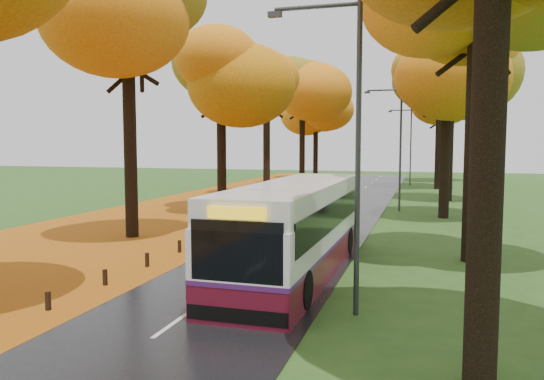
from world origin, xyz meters
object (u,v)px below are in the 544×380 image
at_px(streetlamp_far, 408,141).
at_px(car_dark, 332,185).
at_px(car_white, 319,192).
at_px(streetlamp_near, 348,133).
at_px(car_silver, 320,191).
at_px(bus, 297,226).
at_px(streetlamp_mid, 397,139).

relative_size(streetlamp_far, car_dark, 1.96).
xyz_separation_m(car_white, car_dark, (-0.21, 7.41, -0.02)).
relative_size(streetlamp_near, car_silver, 2.02).
bearing_deg(car_silver, streetlamp_far, 66.31).
bearing_deg(car_dark, bus, -94.89).
relative_size(streetlamp_mid, streetlamp_far, 1.00).
bearing_deg(car_dark, car_silver, -101.31).
xyz_separation_m(streetlamp_far, car_dark, (-6.30, -9.86, -4.08)).
xyz_separation_m(bus, car_white, (-3.81, 22.87, -0.99)).
relative_size(streetlamp_near, car_dark, 1.96).
height_order(streetlamp_near, car_dark, streetlamp_near).
bearing_deg(streetlamp_mid, car_silver, 138.03).
bearing_deg(car_silver, streetlamp_mid, -45.11).
height_order(streetlamp_mid, car_silver, streetlamp_mid).
bearing_deg(bus, streetlamp_near, -58.80).
distance_m(bus, car_dark, 30.56).
relative_size(car_white, car_silver, 0.91).
bearing_deg(streetlamp_near, bus, 120.56).
bearing_deg(streetlamp_mid, car_white, 142.11).
bearing_deg(streetlamp_near, streetlamp_far, 90.00).
bearing_deg(streetlamp_near, car_silver, 102.62).
relative_size(car_silver, car_dark, 0.97).
bearing_deg(bus, car_white, 100.09).
xyz_separation_m(streetlamp_far, car_white, (-6.09, -17.26, -4.06)).
relative_size(streetlamp_mid, car_silver, 2.02).
distance_m(streetlamp_far, bus, 40.32).
bearing_deg(streetlamp_far, streetlamp_near, -90.00).
distance_m(streetlamp_mid, car_silver, 9.22).
bearing_deg(car_dark, streetlamp_mid, -75.03).
relative_size(car_white, car_dark, 0.88).
bearing_deg(car_silver, streetlamp_near, -80.52).
distance_m(streetlamp_far, car_white, 18.75).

